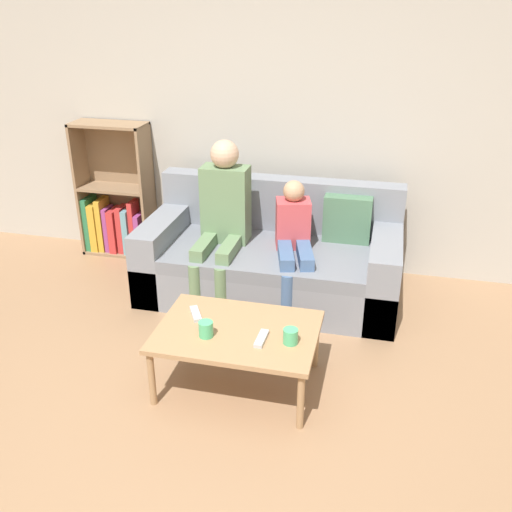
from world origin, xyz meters
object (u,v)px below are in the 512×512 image
couch (272,260)px  cup_near (206,329)px  cup_far (291,336)px  person_child (294,240)px  tv_remote_1 (196,314)px  bookshelf (116,207)px  tv_remote_0 (261,339)px  person_adult (223,211)px  coffee_table (237,335)px

couch → cup_near: (-0.11, -1.30, 0.16)m
cup_far → person_child: bearing=99.1°
cup_near → tv_remote_1: size_ratio=0.54×
cup_near → cup_far: bearing=5.1°
bookshelf → tv_remote_0: bookshelf is taller
couch → person_child: person_child is taller
person_adult → tv_remote_0: bearing=-64.4°
person_child → tv_remote_1: 1.06m
bookshelf → tv_remote_1: bookshelf is taller
cup_near → cup_far: size_ratio=1.05×
cup_near → cup_far: cup_near is taller
bookshelf → person_adult: person_adult is taller
couch → cup_far: (0.37, -1.26, 0.15)m
person_adult → cup_far: size_ratio=13.55×
couch → bookshelf: (-1.52, 0.45, 0.15)m
tv_remote_1 → tv_remote_0: bearing=-49.8°
coffee_table → cup_near: bearing=-145.2°
bookshelf → person_adult: bearing=-24.7°
coffee_table → couch: bearing=92.0°
coffee_table → person_adult: person_adult is taller
coffee_table → cup_far: 0.34m
bookshelf → cup_far: bearing=-42.1°
tv_remote_0 → coffee_table: bearing=156.6°
cup_near → tv_remote_0: (0.32, 0.03, -0.04)m
bookshelf → tv_remote_0: bearing=-44.9°
tv_remote_1 → cup_near: bearing=-85.7°
couch → bookshelf: bearing=163.6°
bookshelf → cup_far: size_ratio=13.30×
couch → tv_remote_0: couch is taller
couch → person_child: bearing=-35.6°
tv_remote_0 → couch: bearing=101.0°
couch → cup_near: bearing=-94.9°
bookshelf → cup_far: (1.89, -1.71, 0.01)m
person_adult → tv_remote_0: person_adult is taller
person_child → coffee_table: bearing=-112.4°
bookshelf → person_adult: 1.30m
coffee_table → cup_far: (0.33, -0.06, 0.08)m
couch → tv_remote_1: 1.13m
person_adult → tv_remote_0: (0.57, -1.19, -0.28)m
coffee_table → tv_remote_0: bearing=-25.2°
coffee_table → tv_remote_1: 0.31m
bookshelf → cup_near: 2.25m
tv_remote_0 → tv_remote_1: bearing=161.0°
person_child → tv_remote_0: 1.14m
person_child → cup_far: size_ratio=10.50×
bookshelf → cup_far: bookshelf is taller
coffee_table → person_child: bearing=82.2°
couch → coffee_table: size_ratio=2.07×
person_adult → tv_remote_0: 1.35m
person_child → bookshelf: bearing=146.7°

